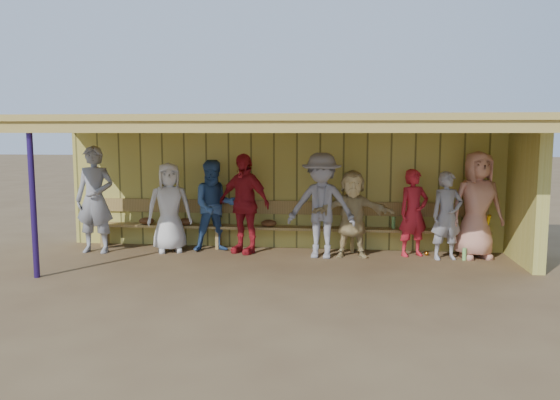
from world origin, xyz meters
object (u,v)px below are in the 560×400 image
object	(u,v)px
player_e	(321,206)
player_h	(477,205)
player_a	(95,200)
player_c	(215,206)
player_d	(244,203)
player_f	(352,214)
player_b	(169,207)
player_g	(413,213)
player_extra	(447,216)
bench	(285,222)

from	to	relation	value
player_e	player_h	bearing A→B (deg)	12.07
player_a	player_c	xyz separation A→B (m)	(2.19, 0.37, -0.13)
player_d	player_f	world-z (taller)	player_d
player_b	player_e	distance (m)	2.87
player_d	player_f	xyz separation A→B (m)	(2.00, -0.14, -0.14)
player_b	player_h	world-z (taller)	player_h
player_c	player_b	bearing A→B (deg)	170.22
player_e	player_g	distance (m)	1.69
player_e	player_h	size ratio (longest dim) A/B	0.98
player_extra	player_e	bearing A→B (deg)	167.67
player_e	player_extra	xyz separation A→B (m)	(2.20, 0.10, -0.16)
player_extra	player_g	bearing A→B (deg)	143.85
player_e	player_c	bearing A→B (deg)	177.05
player_g	player_e	bearing A→B (deg)	166.35
player_c	bench	bearing A→B (deg)	-6.47
player_d	player_h	xyz separation A→B (m)	(4.21, 0.05, 0.03)
bench	player_g	bearing A→B (deg)	-7.30
player_c	player_h	world-z (taller)	player_h
player_d	player_f	size ratio (longest dim) A/B	1.18
player_c	player_f	size ratio (longest dim) A/B	1.10
player_c	player_f	world-z (taller)	player_c
player_g	player_extra	xyz separation A→B (m)	(0.55, -0.21, -0.01)
player_a	bench	bearing A→B (deg)	12.23
player_b	player_h	bearing A→B (deg)	-20.32
bench	player_d	bearing A→B (deg)	-152.48
player_c	player_e	xyz separation A→B (m)	(2.02, -0.32, 0.08)
player_e	player_h	xyz separation A→B (m)	(2.75, 0.30, 0.01)
player_h	player_f	bearing A→B (deg)	172.47
player_e	player_g	bearing A→B (deg)	16.69
player_d	player_extra	xyz separation A→B (m)	(3.66, -0.14, -0.15)
player_c	player_h	bearing A→B (deg)	-19.94
player_b	bench	bearing A→B (deg)	-9.66
player_f	player_extra	xyz separation A→B (m)	(1.65, -0.01, -0.01)
player_d	player_h	distance (m)	4.21
player_h	bench	xyz separation A→B (m)	(-3.48, 0.32, -0.43)
player_d	player_a	bearing A→B (deg)	-148.84
player_a	player_d	xyz separation A→B (m)	(2.76, 0.30, -0.07)
player_e	player_extra	bearing A→B (deg)	8.55
player_f	player_extra	size ratio (longest dim) A/B	1.01
player_b	player_g	xyz separation A→B (m)	(4.51, 0.15, -0.05)
player_h	player_b	bearing A→B (deg)	168.86
player_a	bench	xyz separation A→B (m)	(3.48, 0.68, -0.47)
bench	player_h	bearing A→B (deg)	-5.29
player_d	player_c	bearing A→B (deg)	-162.28
player_c	player_h	xyz separation A→B (m)	(4.78, -0.02, 0.09)
player_d	player_e	xyz separation A→B (m)	(1.45, -0.24, 0.01)
player_extra	bench	size ratio (longest dim) A/B	0.21
player_extra	player_d	bearing A→B (deg)	162.82
player_extra	player_a	bearing A→B (deg)	166.46
player_g	player_h	distance (m)	1.11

